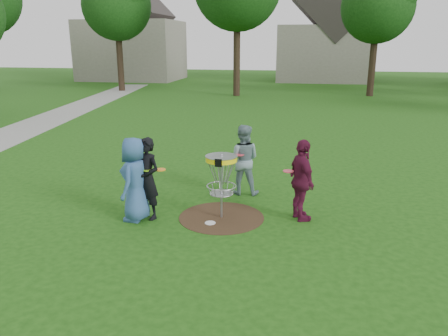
% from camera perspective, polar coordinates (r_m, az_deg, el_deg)
% --- Properties ---
extents(ground, '(100.00, 100.00, 0.00)m').
position_cam_1_polar(ground, '(9.27, -0.34, -6.46)').
color(ground, '#19470F').
rests_on(ground, ground).
extents(dirt_patch, '(1.80, 1.80, 0.01)m').
position_cam_1_polar(dirt_patch, '(9.27, -0.34, -6.44)').
color(dirt_patch, '#47331E').
rests_on(dirt_patch, ground).
extents(concrete_path, '(7.75, 39.92, 0.02)m').
position_cam_1_polar(concrete_path, '(20.40, -24.57, 4.66)').
color(concrete_path, '#9E9E99').
rests_on(concrete_path, ground).
extents(player_blue, '(0.58, 0.87, 1.74)m').
position_cam_1_polar(player_blue, '(9.07, -11.57, -1.46)').
color(player_blue, '#315688').
rests_on(player_blue, ground).
extents(player_black, '(0.74, 0.65, 1.72)m').
position_cam_1_polar(player_black, '(9.11, -10.01, -1.38)').
color(player_black, black).
rests_on(player_black, ground).
extents(player_grey, '(0.84, 0.67, 1.70)m').
position_cam_1_polar(player_grey, '(10.45, 2.45, 1.09)').
color(player_grey, gray).
rests_on(player_grey, ground).
extents(player_maroon, '(0.79, 1.08, 1.70)m').
position_cam_1_polar(player_maroon, '(9.02, 10.12, -1.61)').
color(player_maroon, '#5A1431').
rests_on(player_maroon, ground).
extents(disc_on_grass, '(0.22, 0.22, 0.02)m').
position_cam_1_polar(disc_on_grass, '(8.97, -1.82, -7.20)').
color(disc_on_grass, white).
rests_on(disc_on_grass, ground).
extents(disc_golf_basket, '(0.66, 0.67, 1.38)m').
position_cam_1_polar(disc_golf_basket, '(8.93, -0.35, -0.41)').
color(disc_golf_basket, '#9EA0A5').
rests_on(disc_golf_basket, ground).
extents(held_discs, '(3.02, 1.88, 0.04)m').
position_cam_1_polar(held_discs, '(9.19, -1.84, 0.27)').
color(held_discs, '#92EA1A').
rests_on(held_discs, ground).
extents(house_row, '(44.50, 10.65, 11.62)m').
position_cam_1_polar(house_row, '(41.60, 15.39, 16.40)').
color(house_row, gray).
rests_on(house_row, ground).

